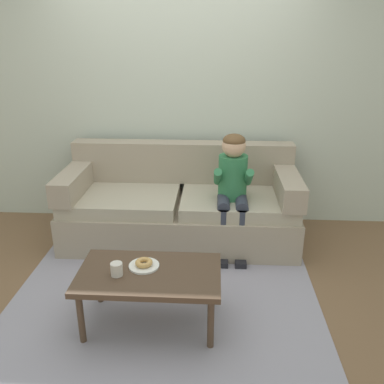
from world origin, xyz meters
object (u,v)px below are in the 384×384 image
(donut, at_px, (144,263))
(couch, at_px, (180,207))
(person_child, at_px, (233,183))
(coffee_table, at_px, (149,278))
(mug, at_px, (117,269))

(donut, bearing_deg, couch, 83.32)
(donut, bearing_deg, person_child, 58.59)
(coffee_table, relative_size, donut, 8.03)
(couch, xyz_separation_m, donut, (-0.15, -1.24, 0.12))
(person_child, distance_m, mug, 1.42)
(mug, bearing_deg, couch, 77.23)
(couch, relative_size, coffee_table, 2.29)
(person_child, bearing_deg, mug, -124.62)
(person_child, xyz_separation_m, mug, (-0.80, -1.16, -0.20))
(couch, xyz_separation_m, coffee_table, (-0.10, -1.31, 0.04))
(couch, xyz_separation_m, person_child, (0.49, -0.20, 0.34))
(person_child, height_order, donut, person_child)
(person_child, bearing_deg, couch, 157.48)
(donut, height_order, mug, mug)
(couch, height_order, coffee_table, couch)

